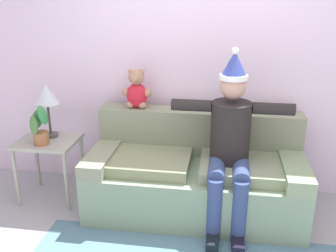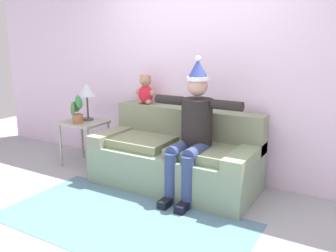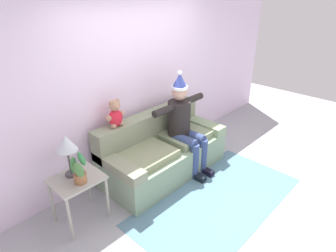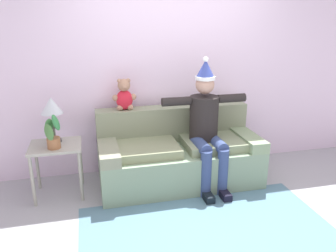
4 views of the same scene
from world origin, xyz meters
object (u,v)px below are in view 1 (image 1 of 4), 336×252
(person_seated, at_px, (230,139))
(table_lamp, at_px, (47,97))
(couch, at_px, (196,174))
(teddy_bear, at_px, (137,90))
(side_table, at_px, (48,150))
(potted_plant, at_px, (39,128))

(person_seated, distance_m, table_lamp, 1.75)
(couch, xyz_separation_m, person_seated, (0.29, -0.17, 0.43))
(couch, height_order, person_seated, person_seated)
(person_seated, bearing_deg, teddy_bear, 154.32)
(person_seated, xyz_separation_m, table_lamp, (-1.72, 0.24, 0.23))
(side_table, xyz_separation_m, table_lamp, (-0.01, 0.09, 0.50))
(teddy_bear, height_order, table_lamp, teddy_bear)
(table_lamp, bearing_deg, potted_plant, -90.38)
(potted_plant, bearing_deg, person_seated, -1.11)
(side_table, bearing_deg, table_lamp, 93.24)
(teddy_bear, distance_m, potted_plant, 0.95)
(couch, height_order, potted_plant, potted_plant)
(person_seated, relative_size, teddy_bear, 4.00)
(couch, distance_m, table_lamp, 1.57)
(teddy_bear, bearing_deg, potted_plant, -154.20)
(couch, relative_size, side_table, 3.14)
(table_lamp, height_order, potted_plant, table_lamp)
(teddy_bear, xyz_separation_m, table_lamp, (-0.82, -0.20, -0.04))
(couch, bearing_deg, table_lamp, 177.31)
(person_seated, relative_size, potted_plant, 3.98)
(couch, distance_m, person_seated, 0.55)
(teddy_bear, relative_size, potted_plant, 0.99)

